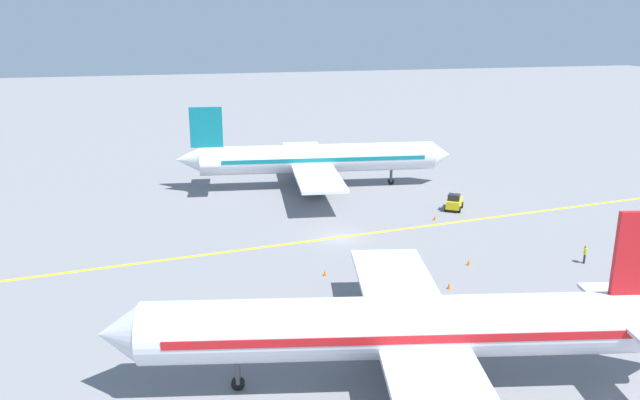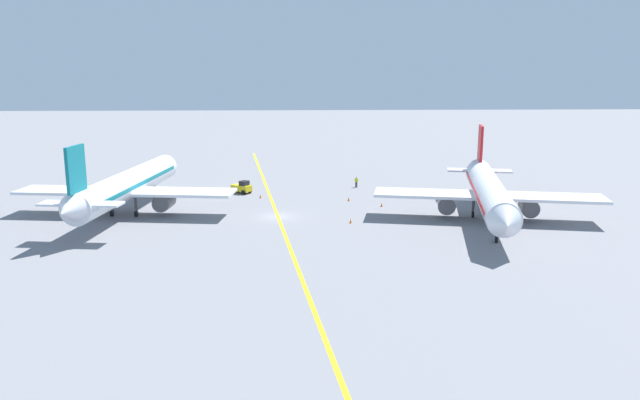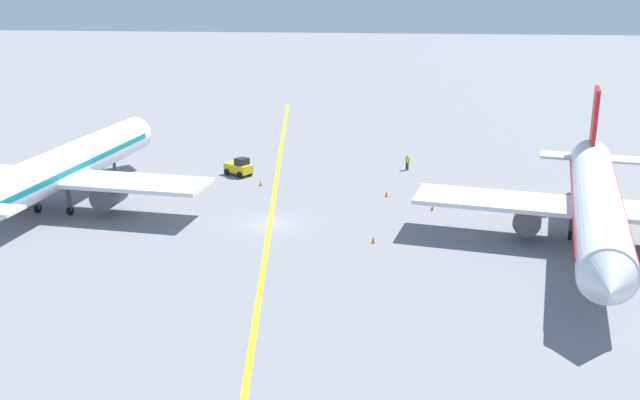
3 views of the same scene
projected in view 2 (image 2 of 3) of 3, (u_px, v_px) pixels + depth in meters
ground_plane at (278, 217)px, 79.66m from camera, size 400.00×400.00×0.00m
apron_yellow_centreline at (278, 217)px, 79.66m from camera, size 14.14×119.26×0.01m
airplane_at_gate at (488, 191)px, 76.79m from camera, size 28.48×35.34×10.60m
airplane_adjacent_stand at (127, 186)px, 80.45m from camera, size 28.42×35.53×10.60m
baggage_tug_white at (242, 187)px, 94.22m from camera, size 3.32×2.94×2.11m
ground_crew_worker at (356, 182)px, 98.83m from camera, size 0.50×0.38×1.68m
traffic_cone_near_nose at (260, 196)px, 90.87m from camera, size 0.32×0.32×0.55m
traffic_cone_mid_apron at (351, 221)px, 76.25m from camera, size 0.32×0.32×0.55m
traffic_cone_by_wingtip at (349, 199)px, 88.90m from camera, size 0.32×0.32×0.55m
traffic_cone_far_edge at (382, 205)px, 85.27m from camera, size 0.32×0.32×0.55m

